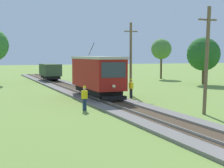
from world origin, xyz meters
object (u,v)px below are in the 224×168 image
at_px(red_tram, 97,74).
at_px(tree_right_far, 161,49).
at_px(utility_pole_near_tram, 207,60).
at_px(utility_pole_mid, 131,58).
at_px(tree_left_near, 204,54).
at_px(track_worker, 85,97).
at_px(freight_car, 50,71).
at_px(second_worker, 131,87).

distance_m(red_tram, tree_right_far, 27.67).
xyz_separation_m(utility_pole_near_tram, utility_pole_mid, (0.00, 11.76, 0.00)).
relative_size(utility_pole_mid, tree_left_near, 1.13).
height_order(red_tram, utility_pole_near_tram, utility_pole_near_tram).
xyz_separation_m(track_worker, tree_left_near, (21.22, 14.72, 3.09)).
height_order(utility_pole_mid, tree_right_far, utility_pole_mid).
distance_m(freight_car, tree_right_far, 18.81).
relative_size(red_tram, utility_pole_near_tram, 1.20).
height_order(freight_car, tree_right_far, tree_right_far).
bearing_deg(tree_right_far, track_worker, -129.14).
bearing_deg(red_tram, tree_right_far, 47.81).
distance_m(track_worker, tree_left_near, 26.01).
distance_m(utility_pole_mid, tree_right_far, 24.32).
bearing_deg(second_worker, freight_car, 165.23).
distance_m(freight_car, track_worker, 27.47).
bearing_deg(freight_car, tree_left_near, -34.77).
xyz_separation_m(tree_left_near, tree_right_far, (0.40, 11.86, 0.84)).
bearing_deg(track_worker, tree_left_near, 112.73).
relative_size(utility_pole_near_tram, tree_left_near, 1.13).
relative_size(utility_pole_mid, second_worker, 3.98).
height_order(utility_pole_near_tram, tree_right_far, utility_pole_near_tram).
bearing_deg(tree_left_near, red_tram, -154.72).
height_order(utility_pole_near_tram, tree_left_near, utility_pole_near_tram).
distance_m(utility_pole_near_tram, tree_left_near, 23.97).
relative_size(freight_car, tree_left_near, 0.82).
relative_size(track_worker, tree_left_near, 0.28).
bearing_deg(red_tram, tree_left_near, 25.28).
relative_size(utility_pole_near_tram, second_worker, 3.98).
height_order(red_tram, second_worker, red_tram).
bearing_deg(track_worker, freight_car, 161.45).
relative_size(second_worker, tree_right_far, 0.27).
height_order(freight_car, utility_pole_mid, utility_pole_mid).
height_order(red_tram, tree_right_far, tree_right_far).
bearing_deg(red_tram, freight_car, 90.01).
bearing_deg(track_worker, utility_pole_mid, 123.88).
relative_size(red_tram, tree_right_far, 1.29).
xyz_separation_m(track_worker, second_worker, (6.12, 5.27, 0.00)).
bearing_deg(utility_pole_near_tram, utility_pole_mid, 90.00).
bearing_deg(tree_left_near, second_worker, -147.96).
distance_m(utility_pole_near_tram, utility_pole_mid, 11.76).
distance_m(utility_pole_near_tram, tree_right_far, 34.43).
distance_m(utility_pole_near_tram, second_worker, 10.22).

